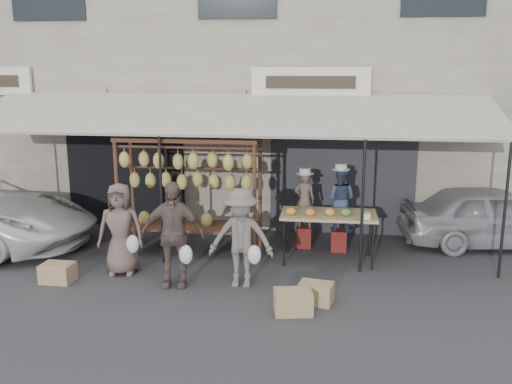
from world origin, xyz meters
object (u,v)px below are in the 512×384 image
Objects in this scene: crate_near_a at (293,302)px; crate_far at (58,273)px; vendor_right at (340,199)px; customer_mid at (173,234)px; produce_table at (329,216)px; customer_left at (121,229)px; crate_near_b at (316,293)px; vendor_left at (305,200)px; banana_rack at (189,173)px; customer_right at (241,238)px; sedan at (494,216)px.

crate_near_a is 1.06× the size of crate_far.
vendor_right is 3.40m from customer_mid.
customer_left is at bearing -163.28° from produce_table.
crate_near_b is 0.98× the size of crate_far.
customer_left is 3.09× the size of crate_far.
vendor_left is at bearing 24.41° from customer_left.
banana_rack is at bearing 30.23° from vendor_right.
customer_mid reaches higher than vendor_left.
vendor_left reaches higher than crate_near_b.
produce_table reaches higher than crate_far.
vendor_right is at bearing 167.87° from vendor_left.
banana_rack is 1.97m from customer_right.
crate_far is (-4.40, -1.56, -0.71)m from produce_table.
customer_left is 1.23m from crate_far.
vendor_right is 0.77× the size of customer_left.
vendor_right reaches higher than crate_near_a.
customer_left reaches higher than crate_near_b.
sedan is (5.75, 1.31, -0.96)m from banana_rack.
customer_right is at bearing 113.21° from sedan.
vendor_right reaches higher than vendor_left.
banana_rack is at bearing 40.93° from crate_far.
vendor_left is at bearing 96.60° from crate_near_b.
vendor_right is 5.18m from crate_far.
customer_mid is 3.18× the size of crate_near_a.
banana_rack is at bearing 132.03° from crate_near_a.
customer_right is (-1.58, -1.99, -0.21)m from vendor_right.
vendor_left is at bearing 91.30° from sedan.
customer_mid is 3.37× the size of crate_far.
sedan is (3.68, 3.61, 0.44)m from crate_near_a.
crate_far is at bearing -176.26° from customer_right.
customer_right is (2.11, -0.29, 0.02)m from customer_left.
crate_near_b is 4.68m from sedan.
crate_near_a is at bearing -46.06° from customer_right.
customer_right is at bearing 69.36° from vendor_right.
crate_near_b is at bearing 52.17° from crate_near_a.
crate_near_b is (-0.37, -2.50, -0.87)m from vendor_right.
sedan is at bearing 23.05° from produce_table.
vendor_right is 0.34× the size of sedan.
customer_mid is (1.02, -0.41, 0.07)m from customer_left.
vendor_left reaches higher than crate_near_a.
customer_mid is at bearing 170.27° from crate_near_b.
customer_mid is at bearing 109.19° from sedan.
customer_mid is at bearing -174.01° from customer_right.
crate_near_b is at bearing 99.51° from vendor_right.
customer_right is 0.45× the size of sedan.
vendor_right reaches higher than crate_near_b.
customer_mid is (-2.46, -1.45, -0.01)m from produce_table.
vendor_left reaches higher than crate_far.
crate_near_a is (3.01, -1.20, -0.63)m from customer_left.
sedan is (3.37, 3.21, 0.46)m from crate_near_b.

